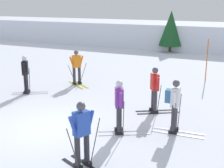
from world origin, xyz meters
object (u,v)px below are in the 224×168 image
trail_marker_pole (207,61)px  skier_black (26,74)px  skier_white (174,104)px  skier_red (155,89)px  skier_orange (77,66)px  conifer_far_left (171,28)px  skier_blue (82,133)px  skier_purple (119,105)px

trail_marker_pole → skier_black: bearing=-141.3°
skier_black → skier_white: bearing=-10.6°
trail_marker_pole → skier_red: bearing=-100.4°
skier_orange → skier_black: same height
skier_orange → skier_white: (5.81, -3.61, 0.04)m
skier_white → trail_marker_pole: bearing=91.0°
skier_black → trail_marker_pole: 8.83m
skier_red → trail_marker_pole: bearing=79.6°
skier_orange → conifer_far_left: 12.19m
skier_blue → skier_black: (-5.54, 4.35, -0.00)m
trail_marker_pole → conifer_far_left: size_ratio=0.66×
skier_blue → skier_black: bearing=141.9°
skier_red → skier_black: size_ratio=1.00×
skier_orange → trail_marker_pole: bearing=29.6°
skier_black → skier_purple: bearing=-20.9°
skier_red → skier_blue: size_ratio=1.00×
skier_purple → skier_white: size_ratio=1.00×
skier_orange → skier_black: 2.59m
skier_purple → skier_black: 5.90m
skier_purple → trail_marker_pole: size_ratio=0.78×
skier_orange → skier_blue: size_ratio=1.00×
skier_purple → skier_black: same height
skier_purple → skier_white: same height
skier_white → skier_blue: (-1.48, -3.03, -0.04)m
skier_orange → skier_black: (-1.21, -2.29, 0.00)m
skier_red → conifer_far_left: size_ratio=0.51×
skier_orange → skier_red: size_ratio=1.00×
skier_black → trail_marker_pole: trail_marker_pole is taller
skier_red → skier_purple: 2.29m
skier_red → skier_blue: 4.52m
skier_blue → skier_orange: bearing=123.1°
skier_orange → conifer_far_left: bearing=83.4°
skier_purple → skier_blue: 2.25m
skier_orange → skier_blue: (4.33, -6.64, 0.00)m
skier_black → conifer_far_left: bearing=79.7°
skier_red → skier_black: (-5.91, -0.16, -0.00)m
conifer_far_left → skier_white: bearing=-74.3°
skier_purple → skier_white: bearing=27.6°
skier_blue → skier_black: size_ratio=1.00×
skier_purple → conifer_far_left: bearing=100.0°
skier_blue → conifer_far_left: size_ratio=0.51×
conifer_far_left → skier_blue: bearing=-81.1°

